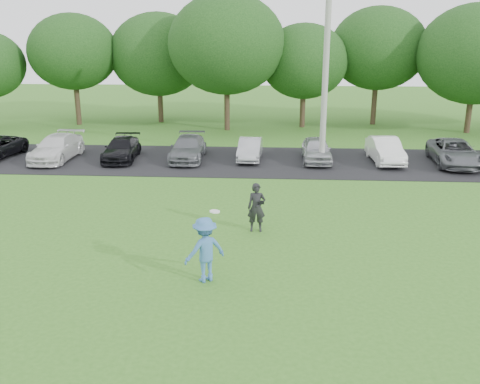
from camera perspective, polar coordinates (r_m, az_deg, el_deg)
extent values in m
plane|color=#356D1F|center=(14.84, -0.87, -8.81)|extent=(100.00, 100.00, 0.00)
cube|color=black|center=(27.11, 1.27, 3.32)|extent=(32.00, 6.50, 0.03)
cylinder|color=#9E9E99|center=(25.55, 9.21, 14.59)|extent=(0.28, 0.28, 10.89)
imported|color=#3D70AD|center=(14.19, -3.76, -6.15)|extent=(1.33, 1.19, 1.78)
cylinder|color=white|center=(13.85, -2.71, -2.09)|extent=(0.27, 0.27, 0.05)
imported|color=black|center=(17.60, 1.77, -1.67)|extent=(0.61, 0.42, 1.64)
cube|color=black|center=(17.34, 2.36, -1.12)|extent=(0.14, 0.11, 0.10)
imported|color=silver|center=(28.78, -18.97, 4.49)|extent=(1.85, 4.28, 1.23)
imported|color=black|center=(27.92, -12.51, 4.51)|extent=(1.78, 3.87, 1.10)
imported|color=#5C5F64|center=(27.39, -5.58, 4.68)|extent=(1.75, 4.06, 1.17)
imported|color=#A3A6AA|center=(27.27, 1.06, 4.58)|extent=(1.22, 3.24, 1.06)
imported|color=#ACAEB4|center=(27.15, 8.15, 4.50)|extent=(1.41, 3.51, 1.20)
imported|color=white|center=(27.67, 15.23, 4.33)|extent=(1.47, 3.76, 1.22)
imported|color=slate|center=(28.27, 21.90, 3.95)|extent=(2.25, 4.46, 1.21)
cylinder|color=#38281C|center=(39.09, -16.92, 8.87)|extent=(0.36, 0.36, 2.70)
ellipsoid|color=#214C19|center=(38.78, -17.39, 14.09)|extent=(5.94, 5.94, 5.05)
cylinder|color=#38281C|center=(38.93, -8.47, 9.01)|extent=(0.36, 0.36, 2.20)
ellipsoid|color=#214C19|center=(38.59, -8.71, 14.31)|extent=(6.68, 6.68, 5.68)
cylinder|color=#38281C|center=(35.41, -1.39, 8.80)|extent=(0.36, 0.36, 2.70)
ellipsoid|color=#214C19|center=(35.05, -1.44, 15.50)|extent=(7.42, 7.42, 6.31)
cylinder|color=#38281C|center=(36.75, 6.68, 8.60)|extent=(0.36, 0.36, 2.20)
ellipsoid|color=#214C19|center=(36.41, 6.86, 13.68)|extent=(5.76, 5.76, 4.90)
cylinder|color=#38281C|center=(38.67, 14.10, 9.01)|extent=(0.36, 0.36, 2.70)
ellipsoid|color=#214C19|center=(38.35, 14.52, 14.61)|extent=(6.50, 6.50, 5.53)
cylinder|color=#38281C|center=(37.44, 23.19, 7.50)|extent=(0.36, 0.36, 2.20)
ellipsoid|color=#214C19|center=(37.08, 23.90, 13.31)|extent=(7.24, 7.24, 6.15)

